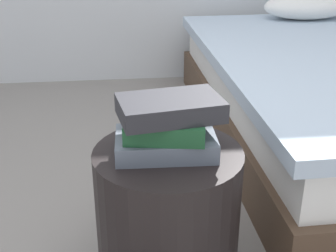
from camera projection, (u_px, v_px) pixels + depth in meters
side_table at (168, 214)px, 1.47m from camera, size 0.45×0.45×0.44m
book_slate at (166, 144)px, 1.37m from camera, size 0.30×0.19×0.06m
book_forest at (165, 127)px, 1.34m from camera, size 0.25×0.20×0.06m
book_charcoal at (170, 108)px, 1.32m from camera, size 0.31×0.22×0.06m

